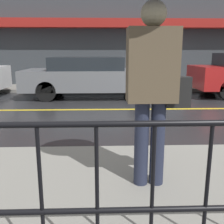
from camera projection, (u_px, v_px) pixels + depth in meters
ground_plane at (188, 109)px, 6.90m from camera, size 80.00×80.00×0.00m
sidewalk_far at (158, 87)px, 10.66m from camera, size 28.00×1.73×0.11m
lane_marking at (188, 109)px, 6.90m from camera, size 25.20×0.12×0.01m
building_storefront at (156, 3)px, 10.87m from camera, size 28.00×0.85×6.97m
pedestrian at (154, 19)px, 2.41m from camera, size 0.96×0.96×2.22m
car_grey at (92, 76)px, 8.63m from camera, size 4.46×1.81×1.31m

